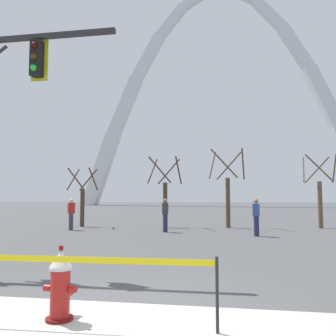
{
  "coord_description": "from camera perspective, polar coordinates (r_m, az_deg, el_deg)",
  "views": [
    {
      "loc": [
        1.52,
        -5.28,
        1.64
      ],
      "look_at": [
        -0.22,
        5.0,
        2.5
      ],
      "focal_mm": 38.43,
      "sensor_mm": 36.0,
      "label": 1
    }
  ],
  "objects": [
    {
      "name": "tree_center_right",
      "position": [
        21.08,
        22.92,
        -4.03
      ],
      "size": [
        1.82,
        1.83,
        3.95
      ],
      "color": "brown",
      "rests_on": "ground"
    },
    {
      "name": "caution_tape_barrier",
      "position": [
        5.09,
        -17.32,
        -16.18
      ],
      "size": [
        4.18,
        0.16,
        0.92
      ],
      "color": "#232326",
      "rests_on": "ground"
    },
    {
      "name": "tree_far_left",
      "position": [
        21.04,
        -13.42,
        -5.04
      ],
      "size": [
        1.55,
        1.55,
        3.32
      ],
      "color": "#473323",
      "rests_on": "ground"
    },
    {
      "name": "ground_plane",
      "position": [
        5.73,
        -6.63,
        -21.34
      ],
      "size": [
        240.0,
        240.0,
        0.0
      ],
      "primitive_type": "plane",
      "color": "#474749"
    },
    {
      "name": "pedestrian_standing_center",
      "position": [
        15.89,
        13.82,
        -7.54
      ],
      "size": [
        0.31,
        0.39,
        1.59
      ],
      "color": "#232847",
      "rests_on": "ground"
    },
    {
      "name": "tree_left_mid",
      "position": [
        19.98,
        -0.47,
        -4.47
      ],
      "size": [
        1.79,
        1.8,
        3.88
      ],
      "color": "#473323",
      "rests_on": "ground"
    },
    {
      "name": "fire_hydrant",
      "position": [
        5.29,
        -16.68,
        -17.36
      ],
      "size": [
        0.46,
        0.48,
        0.99
      ],
      "color": "#5E0F0D",
      "rests_on": "ground"
    },
    {
      "name": "monument_arch",
      "position": [
        75.18,
        8.27,
        9.83
      ],
      "size": [
        57.89,
        2.7,
        46.12
      ],
      "color": "silver",
      "rests_on": "ground"
    },
    {
      "name": "tree_center_left",
      "position": [
        20.0,
        9.45,
        -3.9
      ],
      "size": [
        1.97,
        1.98,
        4.27
      ],
      "color": "brown",
      "rests_on": "ground"
    },
    {
      "name": "pedestrian_walking_left",
      "position": [
        18.95,
        -15.11,
        -7.04
      ],
      "size": [
        0.39,
        0.36,
        1.59
      ],
      "color": "#38383D",
      "rests_on": "ground"
    },
    {
      "name": "pedestrian_walking_right",
      "position": [
        17.27,
        -0.44,
        -7.44
      ],
      "size": [
        0.25,
        0.37,
        1.59
      ],
      "color": "#232847",
      "rests_on": "ground"
    }
  ]
}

